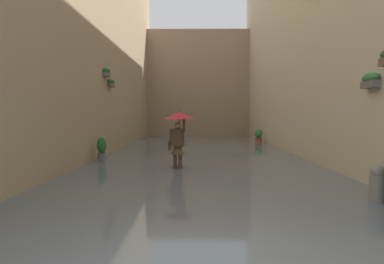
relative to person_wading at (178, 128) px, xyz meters
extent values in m
plane|color=slate|center=(-0.76, -4.75, -1.37)|extent=(67.41, 67.41, 0.00)
cube|color=slate|center=(-0.76, -4.75, -1.34)|extent=(9.05, 32.96, 0.06)
cube|color=beige|center=(-5.78, -4.75, 5.11)|extent=(1.80, 30.96, 12.97)
cube|color=#66605B|center=(-4.78, 3.17, 1.18)|extent=(0.20, 0.70, 0.18)
ellipsoid|color=#387F3D|center=(-4.78, 3.17, 1.34)|extent=(0.28, 0.76, 0.24)
cube|color=tan|center=(4.27, -4.75, 4.62)|extent=(1.80, 30.96, 11.98)
cube|color=brown|center=(3.27, -4.79, 1.77)|extent=(0.20, 0.70, 0.18)
ellipsoid|color=#23602D|center=(3.27, -4.79, 1.93)|extent=(0.28, 0.76, 0.24)
cube|color=#66605B|center=(3.27, -3.93, 2.15)|extent=(0.20, 0.70, 0.18)
ellipsoid|color=#23602D|center=(3.27, -3.93, 2.31)|extent=(0.28, 0.76, 0.24)
cube|color=gray|center=(-0.76, -19.13, 2.94)|extent=(11.85, 1.80, 8.62)
cube|color=#4C4233|center=(0.11, -0.04, -1.32)|extent=(0.19, 0.26, 0.10)
cylinder|color=#4C3828|center=(0.11, -0.04, -0.93)|extent=(0.16, 0.16, 0.68)
cube|color=#4C4233|center=(-0.06, 0.02, -1.32)|extent=(0.19, 0.26, 0.10)
cylinder|color=#4C3828|center=(-0.06, 0.02, -0.93)|extent=(0.16, 0.16, 0.68)
cube|color=#4C3828|center=(0.03, -0.01, -0.30)|extent=(0.43, 0.34, 0.58)
cone|color=#4C3828|center=(0.03, -0.01, -0.72)|extent=(0.65, 0.65, 0.28)
sphere|color=tan|center=(0.03, -0.01, 0.09)|extent=(0.21, 0.21, 0.21)
cylinder|color=#4C3828|center=(-0.19, 0.07, 0.11)|extent=(0.11, 0.11, 0.44)
cylinder|color=#4C3828|center=(0.24, -0.09, -0.25)|extent=(0.11, 0.11, 0.48)
cylinder|color=black|center=(-0.03, 0.01, 0.20)|extent=(0.02, 0.02, 0.42)
cone|color=red|center=(-0.03, 0.01, 0.41)|extent=(1.02, 1.02, 0.22)
cylinder|color=black|center=(-0.03, 0.01, 0.55)|extent=(0.01, 0.01, 0.08)
cube|color=#8C6B4C|center=(0.32, -0.10, -0.58)|extent=(0.16, 0.28, 0.32)
torus|color=#8C6B4C|center=(0.32, -0.10, -0.30)|extent=(0.13, 0.29, 0.30)
cylinder|color=brown|center=(-4.47, -11.23, -1.20)|extent=(0.41, 0.41, 0.35)
torus|color=brown|center=(-4.47, -11.23, -1.03)|extent=(0.45, 0.45, 0.04)
ellipsoid|color=#387F3D|center=(-4.47, -11.23, -0.75)|extent=(0.48, 0.48, 0.55)
cylinder|color=#66605B|center=(3.01, -1.91, -1.20)|extent=(0.29, 0.29, 0.35)
torus|color=#56524E|center=(3.01, -1.91, -1.02)|extent=(0.33, 0.33, 0.04)
ellipsoid|color=#23602D|center=(3.01, -1.91, -0.72)|extent=(0.35, 0.35, 0.61)
cylinder|color=gray|center=(-4.23, 4.78, -1.07)|extent=(0.31, 0.31, 0.61)
sphere|color=gray|center=(-4.23, 4.78, -0.69)|extent=(0.28, 0.28, 0.28)
camera|label=1|loc=(-0.57, 12.44, 0.47)|focal=35.64mm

